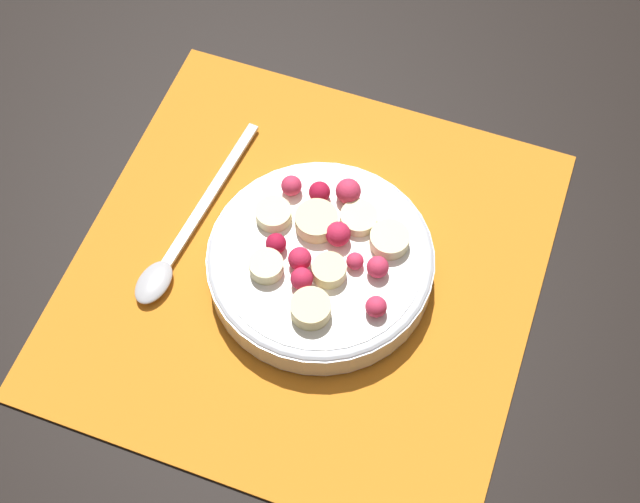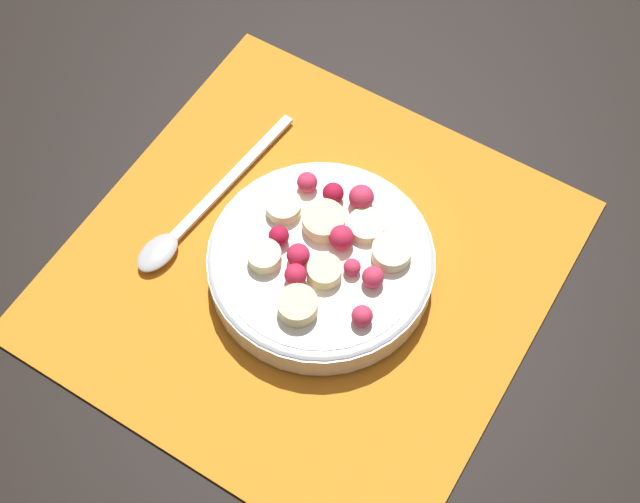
% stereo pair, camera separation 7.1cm
% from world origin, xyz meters
% --- Properties ---
extents(ground_plane, '(3.00, 3.00, 0.00)m').
position_xyz_m(ground_plane, '(0.00, 0.00, 0.00)').
color(ground_plane, black).
extents(placemat, '(0.38, 0.38, 0.01)m').
position_xyz_m(placemat, '(0.00, 0.00, 0.00)').
color(placemat, orange).
rests_on(placemat, ground_plane).
extents(fruit_bowl, '(0.18, 0.18, 0.05)m').
position_xyz_m(fruit_bowl, '(-0.00, -0.01, 0.02)').
color(fruit_bowl, silver).
rests_on(fruit_bowl, placemat).
extents(spoon, '(0.20, 0.04, 0.01)m').
position_xyz_m(spoon, '(-0.02, 0.11, 0.01)').
color(spoon, '#B2B2B7').
rests_on(spoon, placemat).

